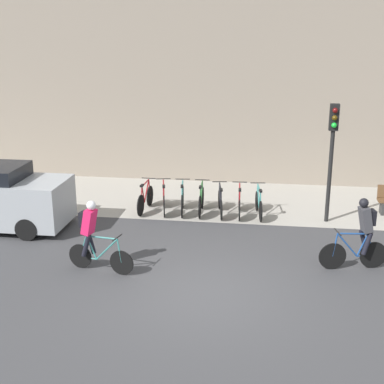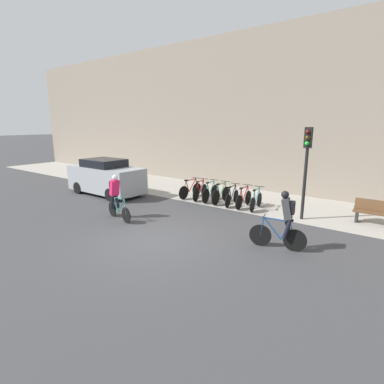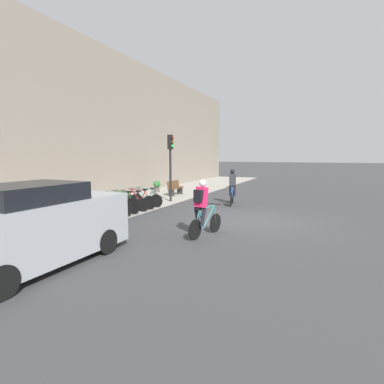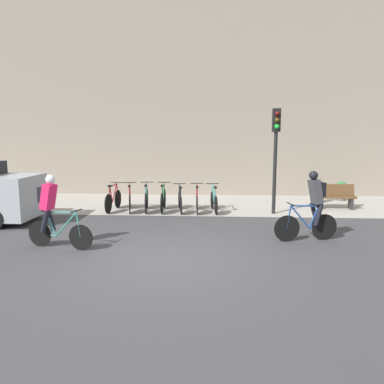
{
  "view_description": "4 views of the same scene",
  "coord_description": "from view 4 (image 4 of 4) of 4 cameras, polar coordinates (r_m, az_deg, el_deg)",
  "views": [
    {
      "loc": [
        1.14,
        -10.44,
        5.52
      ],
      "look_at": [
        -0.64,
        2.33,
        1.59
      ],
      "focal_mm": 50.0,
      "sensor_mm": 36.0,
      "label": 1
    },
    {
      "loc": [
        6.29,
        -6.42,
        3.63
      ],
      "look_at": [
        -1.12,
        3.52,
        0.8
      ],
      "focal_mm": 28.0,
      "sensor_mm": 36.0,
      "label": 2
    },
    {
      "loc": [
        -10.92,
        -2.52,
        2.45
      ],
      "look_at": [
        0.07,
        2.47,
        0.97
      ],
      "focal_mm": 28.0,
      "sensor_mm": 36.0,
      "label": 3
    },
    {
      "loc": [
        0.99,
        -7.58,
        2.64
      ],
      "look_at": [
        0.35,
        3.64,
        0.94
      ],
      "focal_mm": 35.0,
      "sensor_mm": 36.0,
      "label": 4
    }
  ],
  "objects": [
    {
      "name": "building_facade",
      "position": [
        16.98,
        -0.09,
        14.03
      ],
      "size": [
        44.0,
        0.6,
        8.49
      ],
      "primitive_type": "cube",
      "color": "gray",
      "rests_on": "ground"
    },
    {
      "name": "parked_bike_5",
      "position": [
        13.08,
        0.76,
        -1.3
      ],
      "size": [
        0.46,
        1.66,
        0.96
      ],
      "color": "black",
      "rests_on": "ground"
    },
    {
      "name": "ground",
      "position": [
        8.09,
        -4.01,
        -10.47
      ],
      "size": [
        200.0,
        200.0,
        0.0
      ],
      "primitive_type": "plane",
      "color": "#3D3D3F"
    },
    {
      "name": "potted_plant",
      "position": [
        16.45,
        21.79,
        0.29
      ],
      "size": [
        0.48,
        0.48,
        0.78
      ],
      "color": "#56514C",
      "rests_on": "ground"
    },
    {
      "name": "kerb_strip",
      "position": [
        14.6,
        -0.67,
        -1.8
      ],
      "size": [
        44.0,
        4.5,
        0.01
      ],
      "primitive_type": "cube",
      "color": "#A39E93",
      "rests_on": "ground"
    },
    {
      "name": "parked_bike_6",
      "position": [
        13.07,
        3.37,
        -1.34
      ],
      "size": [
        0.46,
        1.63,
        0.95
      ],
      "color": "black",
      "rests_on": "ground"
    },
    {
      "name": "cyclist_pink",
      "position": [
        9.38,
        -20.65,
        -2.36
      ],
      "size": [
        1.68,
        0.58,
        1.74
      ],
      "color": "black",
      "rests_on": "ground"
    },
    {
      "name": "parked_bike_4",
      "position": [
        13.12,
        -1.83,
        -1.32
      ],
      "size": [
        0.46,
        1.64,
        0.94
      ],
      "color": "black",
      "rests_on": "ground"
    },
    {
      "name": "parked_bike_0",
      "position": [
        13.54,
        -11.92,
        -1.11
      ],
      "size": [
        0.46,
        1.68,
        0.97
      ],
      "color": "black",
      "rests_on": "ground"
    },
    {
      "name": "bench",
      "position": [
        14.49,
        20.92,
        -0.62
      ],
      "size": [
        1.42,
        0.44,
        0.89
      ],
      "color": "brown",
      "rests_on": "ground"
    },
    {
      "name": "cyclist_grey",
      "position": [
        9.86,
        17.95,
        -1.72
      ],
      "size": [
        1.64,
        0.56,
        1.77
      ],
      "color": "black",
      "rests_on": "ground"
    },
    {
      "name": "parked_bike_2",
      "position": [
        13.27,
        -6.96,
        -1.12
      ],
      "size": [
        0.46,
        1.66,
        0.99
      ],
      "color": "black",
      "rests_on": "ground"
    },
    {
      "name": "traffic_light_pole",
      "position": [
        12.82,
        12.65,
        7.51
      ],
      "size": [
        0.26,
        0.3,
        3.52
      ],
      "color": "black",
      "rests_on": "ground"
    },
    {
      "name": "parked_bike_1",
      "position": [
        13.39,
        -9.45,
        -1.15
      ],
      "size": [
        0.5,
        1.65,
        0.97
      ],
      "color": "black",
      "rests_on": "ground"
    },
    {
      "name": "parked_bike_3",
      "position": [
        13.18,
        -4.41,
        -1.16
      ],
      "size": [
        0.46,
        1.67,
        0.99
      ],
      "color": "black",
      "rests_on": "ground"
    }
  ]
}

